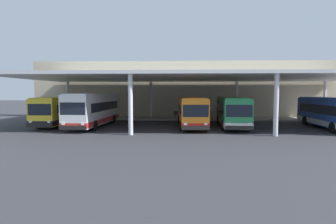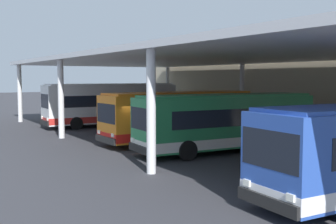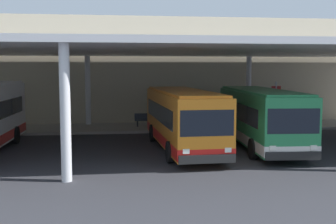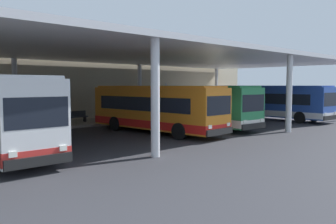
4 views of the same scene
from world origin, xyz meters
name	(u,v)px [view 1 (image 1 of 4)]	position (x,y,z in m)	size (l,w,h in m)	color
ground_plane	(200,131)	(0.00, 0.00, 0.00)	(200.00, 200.00, 0.00)	#333338
platform_kerb	(194,118)	(0.00, 11.75, 0.09)	(42.00, 4.50, 0.18)	gray
station_building_facade	(193,89)	(0.00, 15.00, 4.16)	(48.00, 1.60, 8.33)	#C1B293
canopy_shelter	(197,78)	(0.00, 5.50, 5.31)	(40.00, 17.00, 5.55)	silver
bus_nearest_bay	(63,110)	(-15.28, 4.60, 1.66)	(2.75, 10.54, 3.17)	yellow
bus_second_bay	(95,109)	(-11.25, 3.42, 1.84)	(2.94, 11.40, 3.57)	white
bus_middle_bay	(191,111)	(-0.70, 3.51, 1.66)	(3.00, 10.62, 3.17)	orange
bus_far_bay	(232,111)	(3.67, 3.68, 1.66)	(3.21, 10.67, 3.17)	#28844C
bus_departing	(330,112)	(13.35, 2.61, 1.66)	(3.10, 10.65, 3.17)	#284CA8
bench_waiting	(180,114)	(-1.91, 11.82, 0.66)	(1.80, 0.45, 0.92)	#383D47
trash_bin	(209,114)	(2.03, 11.46, 0.68)	(0.52, 0.52, 0.98)	maroon
banner_sign	(250,105)	(7.40, 10.94, 1.98)	(0.70, 0.12, 3.20)	#B2B2B7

